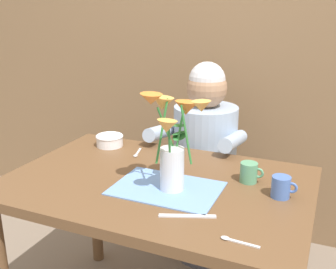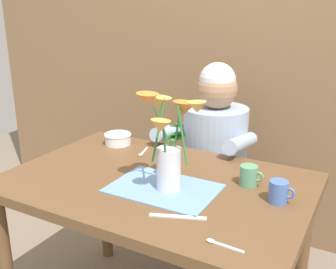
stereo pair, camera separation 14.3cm
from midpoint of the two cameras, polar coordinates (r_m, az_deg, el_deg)
name	(u,v)px [view 2 (the right image)]	position (r m, az deg, el deg)	size (l,w,h in m)	color
wood_panel_backdrop	(247,34)	(2.42, 13.05, 14.03)	(4.00, 0.10, 2.50)	brown
dining_table	(156,201)	(1.63, 0.83, -9.70)	(1.20, 0.80, 0.74)	brown
seated_person	(213,168)	(2.17, 8.46, -4.84)	(0.45, 0.47, 1.14)	#4C4C56
striped_placemat	(164,188)	(1.51, 2.10, -7.84)	(0.40, 0.28, 0.01)	#6B93D1
flower_vase	(169,140)	(1.42, 3.08, -0.82)	(0.25, 0.27, 0.38)	silver
ceramic_bowl	(118,138)	(1.98, -5.25, -0.59)	(0.14, 0.14, 0.06)	white
dinner_knife	(178,217)	(1.32, 4.59, -11.86)	(0.19, 0.02, 0.01)	silver
tea_cup	(249,176)	(1.57, 14.24, -5.85)	(0.09, 0.07, 0.08)	#569970
ceramic_mug	(279,192)	(1.47, 18.48, -7.93)	(0.09, 0.07, 0.08)	#476BB7
spoon_0	(219,244)	(1.20, 10.85, -15.34)	(0.12, 0.02, 0.01)	silver
spoon_1	(176,162)	(1.75, 3.48, -4.07)	(0.07, 0.11, 0.01)	silver
spoon_2	(142,153)	(1.85, -1.55, -2.71)	(0.04, 0.12, 0.01)	silver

